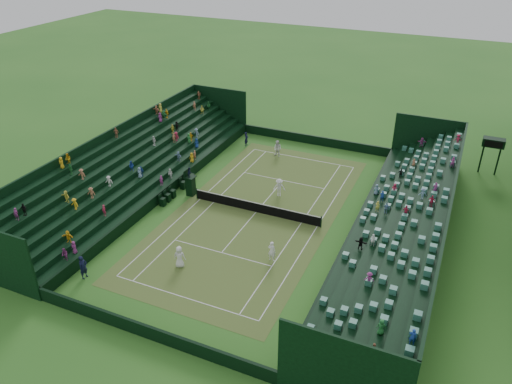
# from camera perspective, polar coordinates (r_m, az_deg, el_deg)

# --- Properties ---
(ground) EXTENTS (160.00, 160.00, 0.00)m
(ground) POSITION_cam_1_polar(r_m,az_deg,el_deg) (42.75, 0.00, -2.34)
(ground) COLOR #2D6A21
(ground) RESTS_ON ground
(court_surface) EXTENTS (12.97, 26.77, 0.01)m
(court_surface) POSITION_cam_1_polar(r_m,az_deg,el_deg) (42.74, 0.00, -2.34)
(court_surface) COLOR #3F7F2A
(court_surface) RESTS_ON ground
(perimeter_wall_north) EXTENTS (17.17, 0.20, 1.00)m
(perimeter_wall_north) POSITION_cam_1_polar(r_m,az_deg,el_deg) (55.82, 6.68, 5.91)
(perimeter_wall_north) COLOR black
(perimeter_wall_north) RESTS_ON ground
(perimeter_wall_south) EXTENTS (17.17, 0.20, 1.00)m
(perimeter_wall_south) POSITION_cam_1_polar(r_m,az_deg,el_deg) (31.61, -12.23, -15.36)
(perimeter_wall_south) COLOR black
(perimeter_wall_south) RESTS_ON ground
(perimeter_wall_east) EXTENTS (0.20, 31.77, 1.00)m
(perimeter_wall_east) POSITION_cam_1_polar(r_m,az_deg,el_deg) (40.32, 11.12, -4.25)
(perimeter_wall_east) COLOR black
(perimeter_wall_east) RESTS_ON ground
(perimeter_wall_west) EXTENTS (0.20, 31.77, 1.00)m
(perimeter_wall_west) POSITION_cam_1_polar(r_m,az_deg,el_deg) (46.14, -9.67, 0.46)
(perimeter_wall_west) COLOR black
(perimeter_wall_west) RESTS_ON ground
(north_grandstand) EXTENTS (6.60, 32.00, 4.90)m
(north_grandstand) POSITION_cam_1_polar(r_m,az_deg,el_deg) (39.31, 17.16, -4.23)
(north_grandstand) COLOR black
(north_grandstand) RESTS_ON ground
(south_grandstand) EXTENTS (6.60, 32.00, 4.90)m
(south_grandstand) POSITION_cam_1_polar(r_m,az_deg,el_deg) (47.92, -13.99, 2.52)
(south_grandstand) COLOR black
(south_grandstand) RESTS_ON ground
(tennis_net) EXTENTS (11.67, 0.10, 1.06)m
(tennis_net) POSITION_cam_1_polar(r_m,az_deg,el_deg) (42.47, 0.00, -1.74)
(tennis_net) COLOR black
(tennis_net) RESTS_ON ground
(scoreboard_tower) EXTENTS (2.00, 1.00, 3.70)m
(scoreboard_tower) POSITION_cam_1_polar(r_m,az_deg,el_deg) (52.99, 25.49, 4.98)
(scoreboard_tower) COLOR black
(scoreboard_tower) RESTS_ON ground
(umpire_chair) EXTENTS (0.88, 0.88, 2.77)m
(umpire_chair) POSITION_cam_1_polar(r_m,az_deg,el_deg) (45.22, -7.52, 0.99)
(umpire_chair) COLOR black
(umpire_chair) RESTS_ON ground
(courtside_chairs) EXTENTS (0.49, 5.46, 1.06)m
(courtside_chairs) POSITION_cam_1_polar(r_m,az_deg,el_deg) (46.08, -8.94, 0.35)
(courtside_chairs) COLOR black
(courtside_chairs) RESTS_ON ground
(player_near_west) EXTENTS (0.97, 0.77, 1.72)m
(player_near_west) POSITION_cam_1_polar(r_m,az_deg,el_deg) (36.44, -8.73, -7.34)
(player_near_west) COLOR white
(player_near_west) RESTS_ON ground
(player_near_east) EXTENTS (0.63, 0.44, 1.67)m
(player_near_east) POSITION_cam_1_polar(r_m,az_deg,el_deg) (36.64, 1.82, -6.78)
(player_near_east) COLOR white
(player_near_east) RESTS_ON ground
(player_far_west) EXTENTS (0.97, 0.82, 1.77)m
(player_far_west) POSITION_cam_1_polar(r_m,az_deg,el_deg) (52.46, 2.49, 4.98)
(player_far_west) COLOR white
(player_far_west) RESTS_ON ground
(player_far_east) EXTENTS (1.26, 1.00, 1.70)m
(player_far_east) POSITION_cam_1_polar(r_m,az_deg,el_deg) (44.89, 2.67, 0.53)
(player_far_east) COLOR white
(player_far_east) RESTS_ON ground
(line_judge_north) EXTENTS (0.41, 0.60, 1.59)m
(line_judge_north) POSITION_cam_1_polar(r_m,az_deg,el_deg) (55.02, -1.11, 6.09)
(line_judge_north) COLOR black
(line_judge_north) RESTS_ON ground
(line_judge_south) EXTENTS (0.47, 0.68, 1.79)m
(line_judge_south) POSITION_cam_1_polar(r_m,az_deg,el_deg) (37.02, -19.14, -8.12)
(line_judge_south) COLOR black
(line_judge_south) RESTS_ON ground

